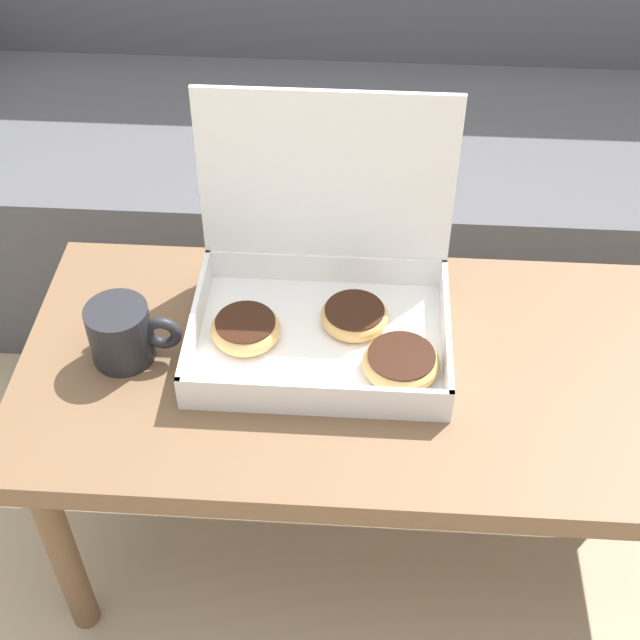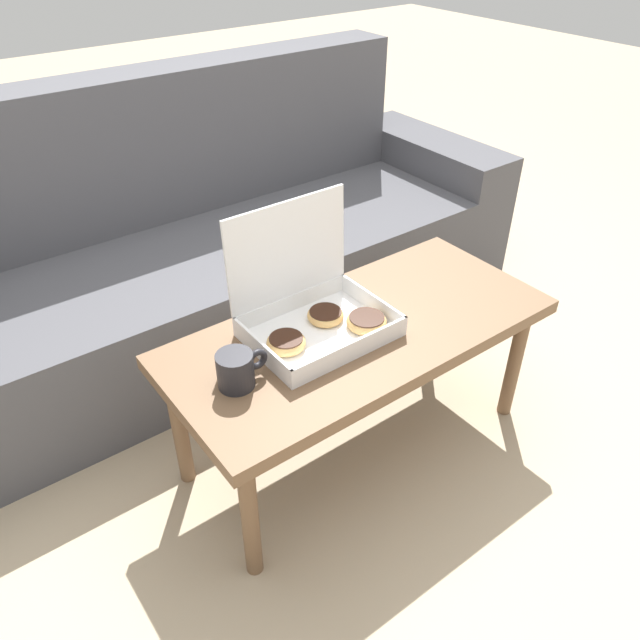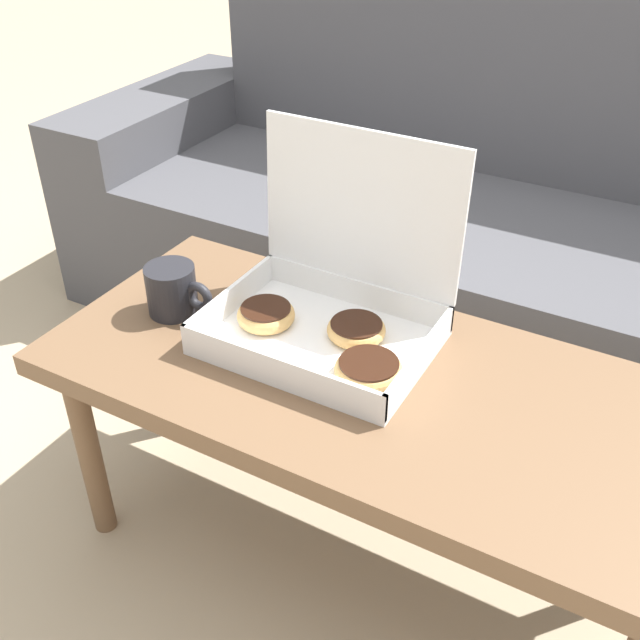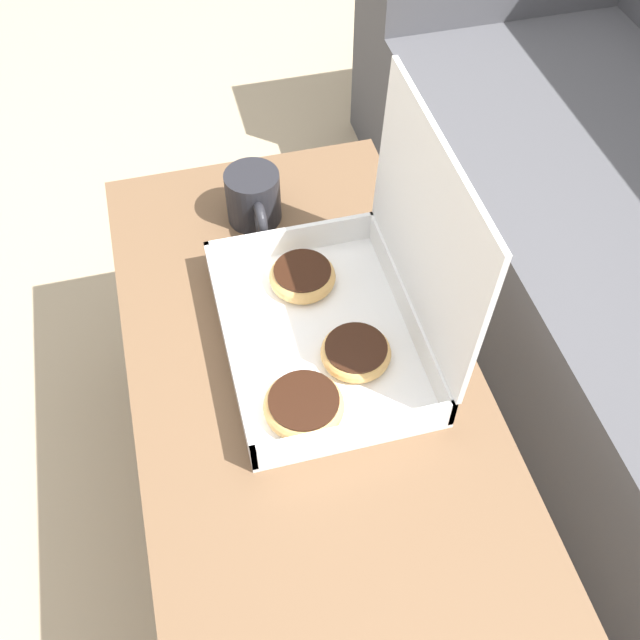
# 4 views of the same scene
# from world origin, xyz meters

# --- Properties ---
(ground_plane) EXTENTS (12.00, 12.00, 0.00)m
(ground_plane) POSITION_xyz_m (0.00, 0.00, 0.00)
(ground_plane) COLOR tan
(couch) EXTENTS (2.38, 0.79, 0.93)m
(couch) POSITION_xyz_m (0.00, 0.80, 0.31)
(couch) COLOR #4C4C51
(couch) RESTS_ON ground_plane
(coffee_table) EXTENTS (1.10, 0.50, 0.45)m
(coffee_table) POSITION_xyz_m (0.00, -0.05, 0.40)
(coffee_table) COLOR brown
(coffee_table) RESTS_ON ground_plane
(pastry_box) EXTENTS (0.38, 0.29, 0.34)m
(pastry_box) POSITION_xyz_m (-0.10, 0.01, 0.51)
(pastry_box) COLOR white
(pastry_box) RESTS_ON coffee_table
(coffee_mug) EXTENTS (0.14, 0.09, 0.09)m
(coffee_mug) POSITION_xyz_m (-0.39, -0.06, 0.50)
(coffee_mug) COLOR #232328
(coffee_mug) RESTS_ON coffee_table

